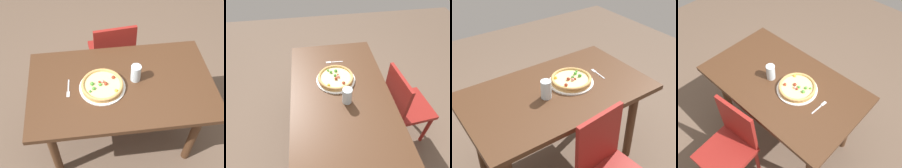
% 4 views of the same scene
% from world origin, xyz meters
% --- Properties ---
extents(ground_plane, '(6.00, 6.00, 0.00)m').
position_xyz_m(ground_plane, '(0.00, 0.00, 0.00)').
color(ground_plane, brown).
extents(dining_table, '(1.40, 0.82, 0.77)m').
position_xyz_m(dining_table, '(0.00, 0.00, 0.65)').
color(dining_table, '#472B19').
rests_on(dining_table, ground).
extents(chair_near, '(0.44, 0.44, 0.88)m').
position_xyz_m(chair_near, '(-0.01, -0.62, 0.49)').
color(chair_near, maroon).
rests_on(chair_near, ground).
extents(plate, '(0.34, 0.34, 0.01)m').
position_xyz_m(plate, '(0.15, 0.02, 0.77)').
color(plate, white).
rests_on(plate, dining_table).
extents(pizza, '(0.31, 0.31, 0.05)m').
position_xyz_m(pizza, '(0.15, 0.02, 0.80)').
color(pizza, tan).
rests_on(pizza, plate).
extents(fork, '(0.02, 0.17, 0.00)m').
position_xyz_m(fork, '(0.40, 0.01, 0.77)').
color(fork, silver).
rests_on(fork, dining_table).
extents(drinking_glass, '(0.08, 0.08, 0.14)m').
position_xyz_m(drinking_glass, '(-0.11, -0.04, 0.84)').
color(drinking_glass, silver).
rests_on(drinking_glass, dining_table).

